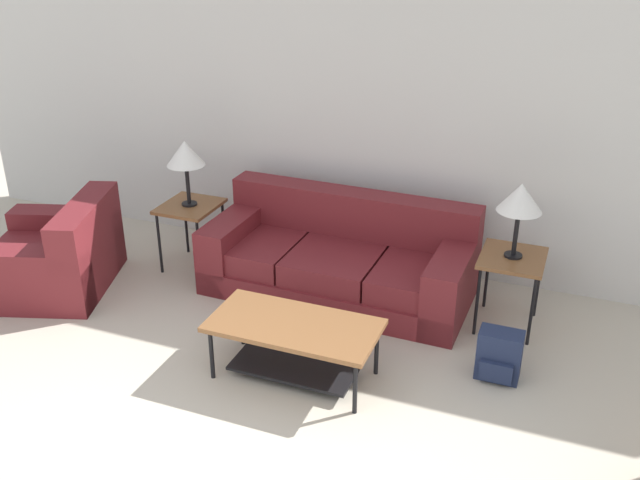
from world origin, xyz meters
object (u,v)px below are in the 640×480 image
object	(u,v)px
side_table_left	(190,211)
table_lamp_right	(520,199)
table_lamp_left	(185,154)
backpack	(499,356)
coffee_table	(294,337)
couch	(340,261)
side_table_right	(512,264)
armchair	(55,258)

from	to	relation	value
side_table_left	table_lamp_right	distance (m)	2.93
side_table_left	table_lamp_left	xyz separation A→B (m)	(-0.00, 0.00, 0.55)
side_table_left	backpack	world-z (taller)	side_table_left
table_lamp_left	coffee_table	bearing A→B (deg)	-38.65
couch	side_table_right	xyz separation A→B (m)	(1.44, -0.05, 0.26)
coffee_table	table_lamp_right	bearing A→B (deg)	43.85
side_table_right	table_lamp_right	xyz separation A→B (m)	(-0.00, 0.00, 0.55)
coffee_table	couch	bearing A→B (deg)	95.71
armchair	table_lamp_left	xyz separation A→B (m)	(0.91, 0.80, 0.81)
coffee_table	side_table_left	xyz separation A→B (m)	(-1.57, 1.26, 0.23)
armchair	backpack	xyz separation A→B (m)	(3.84, 0.05, -0.10)
couch	side_table_left	world-z (taller)	couch
coffee_table	table_lamp_right	world-z (taller)	table_lamp_right
couch	side_table_left	xyz separation A→B (m)	(-1.44, -0.05, 0.26)
side_table_left	table_lamp_left	bearing A→B (deg)	180.00
table_lamp_left	table_lamp_right	distance (m)	2.88
armchair	table_lamp_right	world-z (taller)	table_lamp_right
side_table_left	backpack	distance (m)	3.05
coffee_table	table_lamp_right	size ratio (longest dim) A/B	1.99
table_lamp_right	table_lamp_left	bearing A→B (deg)	180.00
coffee_table	backpack	distance (m)	1.46
side_table_left	table_lamp_right	size ratio (longest dim) A/B	1.03
table_lamp_left	backpack	bearing A→B (deg)	-14.27
armchair	table_lamp_right	bearing A→B (deg)	11.85
armchair	side_table_right	world-z (taller)	armchair
armchair	backpack	bearing A→B (deg)	0.73
coffee_table	table_lamp_left	distance (m)	2.16
table_lamp_left	backpack	world-z (taller)	table_lamp_left
armchair	backpack	distance (m)	3.85
armchair	couch	bearing A→B (deg)	19.73
armchair	table_lamp_left	distance (m)	1.46
couch	backpack	world-z (taller)	couch
coffee_table	armchair	bearing A→B (deg)	169.44
couch	coffee_table	xyz separation A→B (m)	(0.13, -1.31, 0.03)
table_lamp_left	backpack	distance (m)	3.16
backpack	side_table_left	bearing A→B (deg)	165.73
couch	armchair	size ratio (longest dim) A/B	1.68
side_table_right	table_lamp_right	size ratio (longest dim) A/B	1.03
table_lamp_right	side_table_right	bearing A→B (deg)	0.00
side_table_left	table_lamp_left	distance (m)	0.55
coffee_table	table_lamp_right	xyz separation A→B (m)	(1.31, 1.26, 0.77)
coffee_table	table_lamp_left	size ratio (longest dim) A/B	1.99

